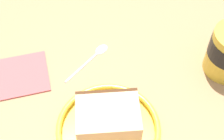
% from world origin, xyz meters
% --- Properties ---
extents(ground_plane, '(1.22, 1.22, 0.03)m').
position_xyz_m(ground_plane, '(0.00, 0.00, -0.02)').
color(ground_plane, '#936D47').
extents(small_plate, '(0.18, 0.18, 0.02)m').
position_xyz_m(small_plate, '(-0.07, -0.03, 0.01)').
color(small_plate, yellow).
rests_on(small_plate, ground_plane).
extents(cake_slice, '(0.12, 0.10, 0.06)m').
position_xyz_m(cake_slice, '(-0.07, -0.03, 0.04)').
color(cake_slice, '#472814').
rests_on(cake_slice, small_plate).
extents(teaspoon, '(0.11, 0.07, 0.01)m').
position_xyz_m(teaspoon, '(-0.05, 0.14, 0.00)').
color(teaspoon, silver).
rests_on(teaspoon, ground_plane).
extents(folded_napkin, '(0.15, 0.11, 0.01)m').
position_xyz_m(folded_napkin, '(-0.21, 0.14, 0.00)').
color(folded_napkin, '#B24C4C').
rests_on(folded_napkin, ground_plane).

